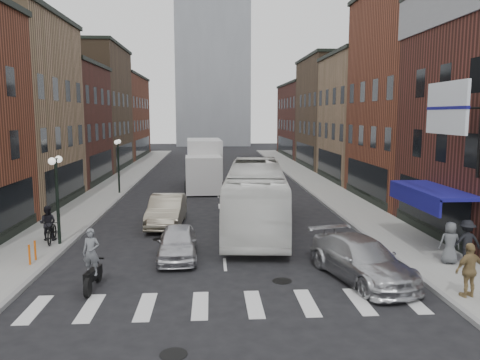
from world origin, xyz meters
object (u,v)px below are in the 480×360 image
Objects in this scene: parked_bicycle at (52,231)px; ped_right_c at (450,243)px; motorcycle_rider at (92,261)px; transit_bus at (256,196)px; ped_right_b at (470,270)px; ped_left_solo at (48,223)px; box_truck at (204,164)px; sedan_left_near at (177,242)px; sedan_left_far at (167,211)px; streetlamp_near at (57,183)px; streetlamp_far at (118,156)px; curb_car at (362,259)px; billboard_sign at (449,110)px; bike_rack at (32,253)px; ped_right_a at (467,242)px.

ped_right_c reaches higher than parked_bicycle.
transit_bus reaches higher than motorcycle_rider.
ped_right_b is at bearing -54.55° from transit_bus.
ped_left_solo is at bearing -38.62° from ped_right_b.
sedan_left_near is at bearing -95.23° from box_truck.
transit_bus reaches higher than sedan_left_far.
streetlamp_near reaches higher than motorcycle_rider.
streetlamp_far is 2.53× the size of ped_left_solo.
streetlamp_far is at bearing -89.90° from ped_left_solo.
sedan_left_far is 15.32m from ped_right_b.
curb_car is 2.90× the size of ped_right_b.
streetlamp_near is 0.80× the size of curb_car.
streetlamp_far reaches higher than ped_right_c.
streetlamp_near reaches higher than ped_left_solo.
sedan_left_far is at bearing 147.41° from billboard_sign.
box_truck is 5.57× the size of ped_left_solo.
bike_rack is 20.65m from box_truck.
box_truck is 0.74× the size of transit_bus.
sedan_left_near is at bearing -30.15° from parked_bicycle.
billboard_sign is 2.27× the size of ped_left_solo.
sedan_left_near is at bearing -6.08° from ped_right_a.
streetlamp_near reaches higher than bike_rack.
curb_car is 2.62× the size of parked_bicycle.
billboard_sign is at bearing -2.83° from bike_rack.
box_truck is 1.76× the size of curb_car.
curb_car is at bearing -10.41° from bike_rack.
sedan_left_near is 6.75m from ped_left_solo.
ped_right_b is at bearing -44.22° from sedan_left_far.
parked_bicycle is 1.11× the size of ped_right_b.
streetlamp_near is 16.81m from ped_right_b.
sedan_left_far is 14.02m from ped_right_c.
curb_car is (5.99, -21.84, -1.18)m from box_truck.
ped_left_solo is 0.92× the size of ped_right_b.
ped_left_solo is 18.14m from ped_right_a.
ped_right_b reaches higher than ped_right_c.
box_truck is 1.82× the size of sedan_left_far.
streetlamp_far is 2.47× the size of ped_right_c.
box_truck is at bearing -56.53° from ped_right_c.
transit_bus is 6.23× the size of parked_bicycle.
curb_car is at bearing 17.08° from ped_right_a.
motorcycle_rider is 6.58m from parked_bicycle.
motorcycle_rider reaches higher than ped_right_b.
sedan_left_near is (-10.53, 1.46, -5.45)m from billboard_sign.
parked_bicycle is 1.21× the size of ped_left_solo.
ped_right_a is at bearing -29.99° from sedan_left_far.
billboard_sign is 11.95m from sedan_left_near.
streetlamp_near is 2.18m from ped_left_solo.
streetlamp_near reaches higher than box_truck.
box_truck is at bearing 88.41° from motorcycle_rider.
parked_bicycle is at bearing 156.32° from sedan_left_near.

